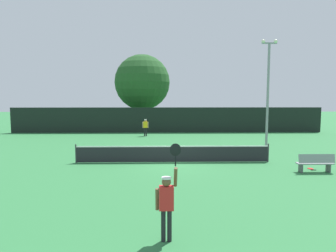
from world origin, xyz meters
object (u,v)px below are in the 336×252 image
light_pole (268,87)px  large_tree (142,82)px  tennis_ball (163,180)px  courtside_bench (315,163)px  parked_car_near (241,121)px  player_serving (167,199)px  spare_racket (311,169)px  player_receiving (145,126)px

light_pole → large_tree: 17.81m
tennis_ball → courtside_bench: (7.60, 1.27, 0.45)m
tennis_ball → parked_car_near: size_ratio=0.02×
tennis_ball → large_tree: bearing=95.7°
courtside_bench → parked_car_near: 23.58m
player_serving → courtside_bench: size_ratio=1.42×
courtside_bench → spare_racket: bearing=78.2°
spare_racket → parked_car_near: size_ratio=0.12×
player_receiving → parked_car_near: 14.79m
parked_car_near → spare_racket: bearing=-102.3°
player_receiving → courtside_bench: (9.19, -14.32, -0.51)m
player_receiving → player_serving: bearing=94.4°
player_serving → player_receiving: 21.44m
tennis_ball → light_pole: bearing=48.6°
spare_racket → parked_car_near: 22.85m
tennis_ball → spare_racket: 8.01m
spare_racket → courtside_bench: size_ratio=0.29×
courtside_bench → parked_car_near: size_ratio=0.41×
tennis_ball → spare_racket: (7.75, 2.00, -0.01)m
light_pole → spare_racket: bearing=-90.1°
player_receiving → light_pole: light_pole is taller
tennis_ball → spare_racket: size_ratio=0.13×
player_receiving → tennis_ball: player_receiving is taller
player_serving → tennis_ball: 5.89m
parked_car_near → light_pole: bearing=-104.7°
courtside_bench → parked_car_near: bearing=84.0°
player_receiving → spare_racket: size_ratio=3.14×
player_serving → parked_car_near: 32.10m
spare_racket → light_pole: size_ratio=0.07×
player_receiving → courtside_bench: bearing=122.7°
spare_racket → parked_car_near: bearing=84.2°
player_receiving → spare_racket: 16.53m
player_serving → player_receiving: bearing=94.4°
tennis_ball → parked_car_near: (10.04, 24.72, 0.74)m
light_pole → parked_car_near: (2.28, 15.91, -3.74)m
player_receiving → tennis_ball: 15.70m
player_serving → large_tree: 29.64m
tennis_ball → light_pole: size_ratio=0.01×
large_tree → player_serving: bearing=-85.3°
player_serving → light_pole: (7.70, 14.59, 3.38)m
spare_racket → parked_car_near: parked_car_near is taller
tennis_ball → light_pole: 12.57m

